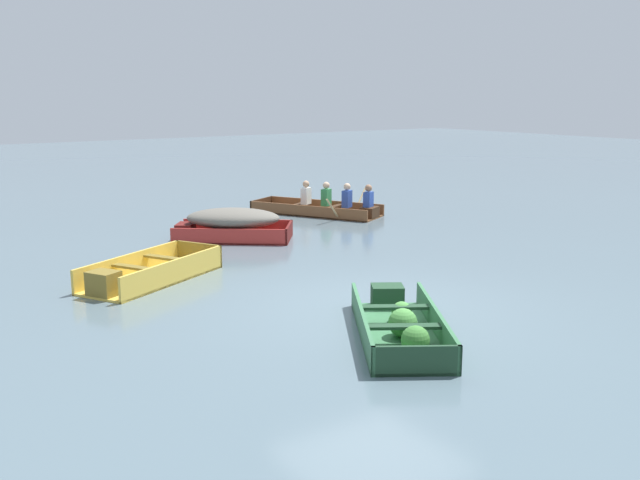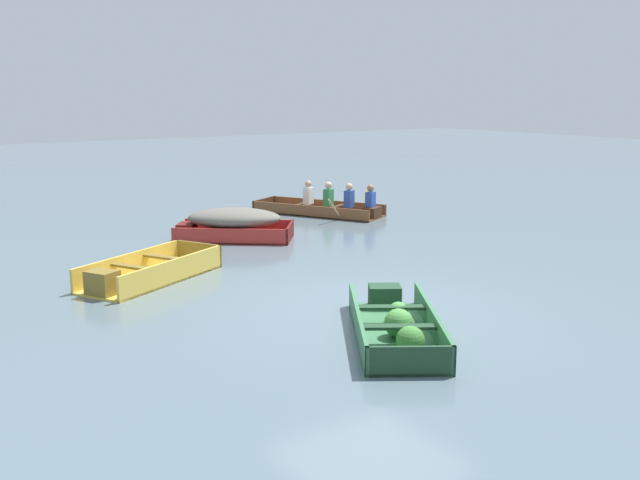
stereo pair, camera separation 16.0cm
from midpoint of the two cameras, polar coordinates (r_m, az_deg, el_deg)
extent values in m
plane|color=slate|center=(10.77, 3.93, -5.40)|extent=(80.00, 80.00, 0.00)
cube|color=#387047|center=(9.57, 5.83, -7.54)|extent=(2.38, 2.90, 0.04)
cube|color=#387047|center=(9.46, 2.87, -6.68)|extent=(1.55, 2.36, 0.36)
cube|color=#387047|center=(9.59, 8.79, -6.55)|extent=(1.55, 2.36, 0.36)
cube|color=#1E3D27|center=(8.25, 7.15, -9.59)|extent=(0.90, 0.61, 0.36)
cube|color=#1E3D27|center=(10.65, 4.98, -4.49)|extent=(0.59, 0.56, 0.33)
cube|color=#1E3D27|center=(9.88, 5.54, -5.37)|extent=(0.87, 0.64, 0.04)
cube|color=#1E3D27|center=(9.09, 6.22, -6.90)|extent=(0.87, 0.64, 0.04)
sphere|color=#4C9342|center=(9.99, 6.10, -5.72)|extent=(0.29, 0.29, 0.29)
sphere|color=#4C9342|center=(9.37, 6.15, -6.60)|extent=(0.38, 0.38, 0.38)
sphere|color=#428438|center=(8.80, 7.12, -7.94)|extent=(0.35, 0.35, 0.35)
cube|color=#E5BC47|center=(12.59, -13.60, -3.08)|extent=(2.83, 2.14, 0.04)
cube|color=#E5BC47|center=(12.24, -11.89, -2.52)|extent=(2.37, 1.27, 0.42)
cube|color=#E5BC47|center=(12.87, -15.29, -1.99)|extent=(2.37, 1.27, 0.42)
cube|color=olive|center=(13.52, -10.04, -1.09)|extent=(0.52, 0.94, 0.42)
cube|color=olive|center=(11.74, -17.30, -3.31)|extent=(0.53, 0.58, 0.38)
cube|color=olive|center=(12.24, -14.88, -2.16)|extent=(0.57, 0.90, 0.04)
cube|color=olive|center=(12.82, -12.50, -1.42)|extent=(0.57, 0.90, 0.04)
cube|color=#AD2D28|center=(15.78, -7.21, 0.12)|extent=(2.70, 2.49, 0.04)
cube|color=#AD2D28|center=(15.20, -7.62, 0.25)|extent=(1.99, 1.59, 0.35)
cube|color=#AD2D28|center=(16.30, -6.85, 1.05)|extent=(1.99, 1.59, 0.35)
cube|color=maroon|center=(15.57, -2.79, 0.62)|extent=(0.78, 0.97, 0.35)
cube|color=maroon|center=(15.98, -10.99, 0.76)|extent=(0.62, 0.65, 0.31)
cube|color=maroon|center=(15.81, -8.56, 0.99)|extent=(0.81, 0.96, 0.04)
cube|color=maroon|center=(15.67, -5.88, 0.96)|extent=(0.81, 0.96, 0.04)
ellipsoid|color=#6B665B|center=(15.70, -7.25, 1.75)|extent=(2.31, 2.16, 0.43)
cube|color=brown|center=(18.94, -0.56, 2.15)|extent=(2.60, 3.57, 0.04)
cube|color=brown|center=(19.38, 0.18, 2.77)|extent=(1.65, 3.07, 0.30)
cube|color=brown|center=(18.45, -1.34, 2.31)|extent=(1.65, 3.07, 0.30)
cube|color=#3F2716|center=(19.75, -4.93, 2.89)|extent=(1.02, 0.57, 0.30)
cube|color=#3F2716|center=(18.25, 3.73, 2.23)|extent=(0.61, 0.55, 0.27)
cube|color=#3F2716|center=(18.67, 0.84, 2.66)|extent=(0.98, 0.62, 0.04)
cube|color=#3F2716|center=(19.14, -1.93, 2.88)|extent=(0.98, 0.62, 0.04)
cube|color=white|center=(19.01, -1.37, 3.55)|extent=(0.33, 0.29, 0.44)
sphere|color=tan|center=(18.96, -1.37, 4.50)|extent=(0.18, 0.18, 0.18)
cube|color=#338C4C|center=(18.73, 0.25, 3.43)|extent=(0.33, 0.29, 0.44)
sphere|color=beige|center=(18.69, 0.25, 4.40)|extent=(0.18, 0.18, 0.18)
cube|color=#2D4CA5|center=(18.47, 1.92, 3.30)|extent=(0.33, 0.29, 0.44)
sphere|color=beige|center=(18.42, 1.93, 4.29)|extent=(0.18, 0.18, 0.18)
cube|color=#2D4CA5|center=(18.22, 3.64, 3.17)|extent=(0.33, 0.29, 0.44)
sphere|color=#9E7051|center=(18.18, 3.65, 4.17)|extent=(0.18, 0.18, 0.18)
cylinder|color=tan|center=(19.26, 3.02, 3.30)|extent=(0.59, 0.34, 0.55)
cylinder|color=tan|center=(17.72, 0.73, 2.58)|extent=(0.59, 0.34, 0.55)
camera|label=1|loc=(0.08, -90.33, -0.07)|focal=40.00mm
camera|label=2|loc=(0.08, 89.67, 0.07)|focal=40.00mm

